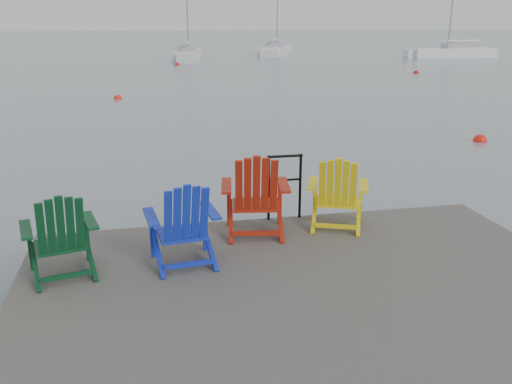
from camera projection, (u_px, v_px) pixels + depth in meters
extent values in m
plane|color=gray|center=(321.00, 353.00, 5.28)|extent=(400.00, 400.00, 0.00)
cube|color=#32302C|center=(323.00, 317.00, 5.16)|extent=(6.00, 5.00, 0.20)
cylinder|color=black|center=(64.00, 300.00, 6.91)|extent=(0.26, 0.26, 1.20)
cylinder|color=black|center=(270.00, 280.00, 7.43)|extent=(0.26, 0.26, 1.20)
cylinder|color=black|center=(449.00, 263.00, 7.95)|extent=(0.26, 0.26, 1.20)
cylinder|color=black|center=(269.00, 188.00, 7.29)|extent=(0.04, 0.04, 0.90)
cylinder|color=black|center=(300.00, 186.00, 7.38)|extent=(0.04, 0.04, 0.90)
cylinder|color=black|center=(285.00, 156.00, 7.20)|extent=(0.48, 0.04, 0.04)
cylinder|color=black|center=(285.00, 180.00, 7.30)|extent=(0.44, 0.03, 0.03)
cube|color=#09351A|center=(61.00, 245.00, 5.79)|extent=(0.59, 0.55, 0.04)
cube|color=#09351A|center=(30.00, 247.00, 5.84)|extent=(0.06, 0.06, 0.53)
cube|color=#09351A|center=(87.00, 238.00, 6.09)|extent=(0.06, 0.06, 0.53)
cube|color=#09351A|center=(26.00, 230.00, 5.57)|extent=(0.24, 0.59, 0.03)
cube|color=#09351A|center=(90.00, 220.00, 5.83)|extent=(0.24, 0.59, 0.03)
cube|color=#09351A|center=(61.00, 227.00, 5.43)|extent=(0.51, 0.34, 0.65)
cube|color=#1127AF|center=(182.00, 234.00, 6.07)|extent=(0.57, 0.52, 0.04)
cube|color=#1127AF|center=(152.00, 234.00, 6.17)|extent=(0.05, 0.05, 0.55)
cube|color=#1127AF|center=(205.00, 228.00, 6.35)|extent=(0.05, 0.05, 0.55)
cube|color=#1127AF|center=(151.00, 217.00, 5.88)|extent=(0.18, 0.61, 0.03)
cube|color=#1127AF|center=(211.00, 211.00, 6.08)|extent=(0.18, 0.61, 0.03)
cube|color=#1127AF|center=(186.00, 215.00, 5.69)|extent=(0.51, 0.30, 0.67)
cube|color=#9D1C0B|center=(255.00, 205.00, 6.95)|extent=(0.64, 0.59, 0.04)
cube|color=#9D1C0B|center=(229.00, 203.00, 7.14)|extent=(0.06, 0.06, 0.60)
cube|color=#9D1C0B|center=(280.00, 203.00, 7.17)|extent=(0.06, 0.06, 0.60)
cube|color=#9D1C0B|center=(226.00, 186.00, 6.83)|extent=(0.23, 0.66, 0.03)
cube|color=#9D1C0B|center=(284.00, 185.00, 6.86)|extent=(0.23, 0.66, 0.03)
cube|color=#9D1C0B|center=(256.00, 186.00, 6.51)|extent=(0.56, 0.35, 0.73)
cube|color=yellow|center=(337.00, 201.00, 7.17)|extent=(0.65, 0.62, 0.04)
cube|color=yellow|center=(315.00, 199.00, 7.41)|extent=(0.06, 0.06, 0.55)
cube|color=yellow|center=(360.00, 201.00, 7.31)|extent=(0.06, 0.06, 0.55)
cube|color=yellow|center=(313.00, 183.00, 7.13)|extent=(0.32, 0.59, 0.03)
cube|color=yellow|center=(364.00, 186.00, 7.02)|extent=(0.32, 0.59, 0.03)
cube|color=yellow|center=(338.00, 185.00, 6.77)|extent=(0.54, 0.41, 0.67)
cube|color=silver|center=(189.00, 57.00, 46.00)|extent=(3.18, 8.52, 1.10)
cube|color=#9E9EA3|center=(188.00, 48.00, 45.39)|extent=(1.81, 2.66, 0.55)
cube|color=silver|center=(276.00, 52.00, 53.15)|extent=(5.46, 9.33, 1.10)
cube|color=#9E9EA3|center=(276.00, 45.00, 52.51)|extent=(2.52, 3.14, 0.55)
cube|color=white|center=(451.00, 54.00, 48.98)|extent=(7.51, 2.12, 1.10)
cube|color=#9E9EA3|center=(456.00, 46.00, 48.83)|extent=(2.27, 1.41, 0.55)
sphere|color=red|center=(480.00, 141.00, 14.64)|extent=(0.37, 0.37, 0.37)
sphere|color=red|center=(118.00, 99.00, 22.67)|extent=(0.34, 0.34, 0.34)
sphere|color=red|center=(416.00, 73.00, 33.90)|extent=(0.35, 0.35, 0.35)
sphere|color=red|center=(177.00, 65.00, 40.43)|extent=(0.36, 0.36, 0.36)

